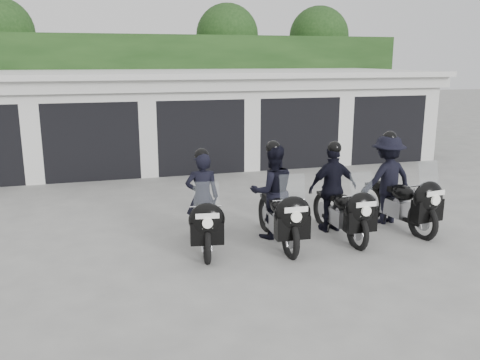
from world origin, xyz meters
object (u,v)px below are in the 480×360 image
object	(u,v)px
police_bike_c	(337,195)
police_bike_d	(392,185)
police_bike_b	(276,198)
police_bike_a	(204,208)

from	to	relation	value
police_bike_c	police_bike_d	size ratio (longest dim) A/B	0.94
police_bike_d	police_bike_b	bearing A→B (deg)	176.20
police_bike_a	police_bike_d	xyz separation A→B (m)	(3.98, 0.19, 0.12)
police_bike_b	police_bike_c	size ratio (longest dim) A/B	1.04
police_bike_a	police_bike_d	size ratio (longest dim) A/B	0.92
police_bike_c	police_bike_d	distance (m)	1.36
police_bike_a	police_bike_c	distance (m)	2.64
police_bike_a	police_bike_b	bearing A→B (deg)	6.23
police_bike_b	police_bike_c	distance (m)	1.27
police_bike_a	police_bike_b	distance (m)	1.37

